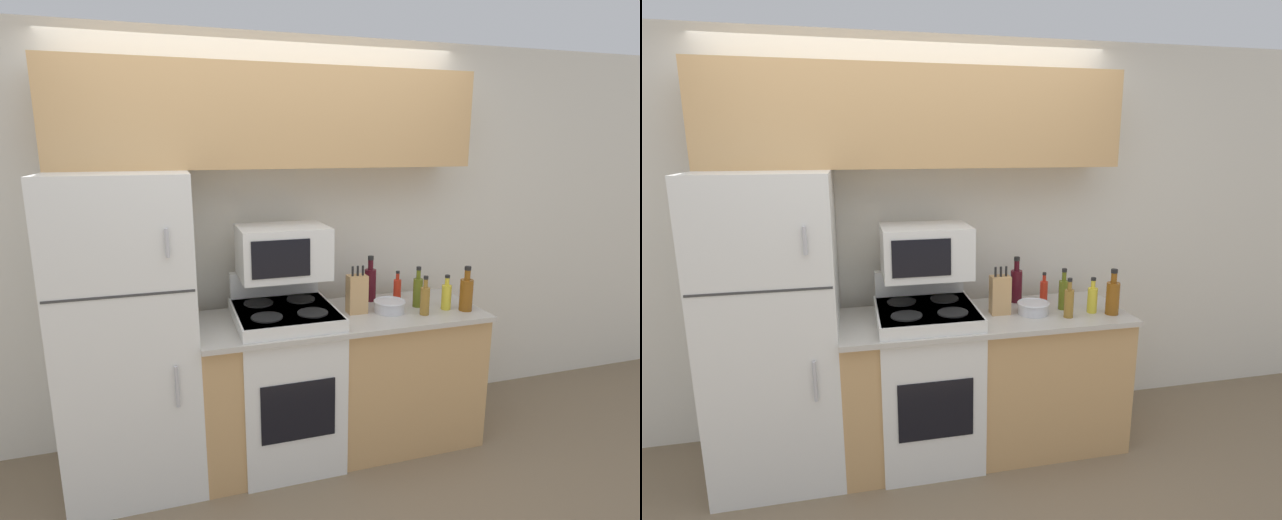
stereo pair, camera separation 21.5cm
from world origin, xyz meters
The scene contains 15 objects.
ground_plane centered at (0.00, 0.00, 0.00)m, with size 12.00×12.00×0.00m, color #7F6B51.
wall_back centered at (0.00, 0.75, 1.27)m, with size 8.00×0.05×2.55m.
lower_cabinets centered at (0.35, 0.30, 0.44)m, with size 1.73×0.64×0.89m.
refrigerator centered at (-0.86, 0.36, 0.88)m, with size 0.70×0.74×1.76m.
upper_cabinets centered at (0.00, 0.55, 2.04)m, with size 2.43×0.36×0.57m.
stove centered at (-0.01, 0.29, 0.49)m, with size 0.58×0.62×1.12m.
microwave centered at (0.01, 0.39, 1.28)m, with size 0.52×0.38×0.30m.
knife_block centered at (0.44, 0.28, 1.01)m, with size 0.12×0.09×0.30m.
bowl centered at (0.64, 0.24, 0.93)m, with size 0.20×0.20×0.07m.
bottle_vinegar centered at (0.82, 0.13, 0.98)m, with size 0.06×0.06×0.24m.
bottle_wine_red centered at (0.61, 0.48, 1.01)m, with size 0.08×0.08×0.30m.
bottle_whiskey centered at (1.10, 0.13, 1.00)m, with size 0.08×0.08×0.28m.
bottle_cooking_spray centered at (1.00, 0.18, 0.97)m, with size 0.06×0.06×0.22m.
bottle_hot_sauce centered at (0.78, 0.43, 0.97)m, with size 0.05×0.05×0.20m.
bottle_olive_oil centered at (0.85, 0.28, 0.99)m, with size 0.06×0.06×0.26m.
Camera 2 is at (-0.42, -2.48, 1.89)m, focal length 28.00 mm.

